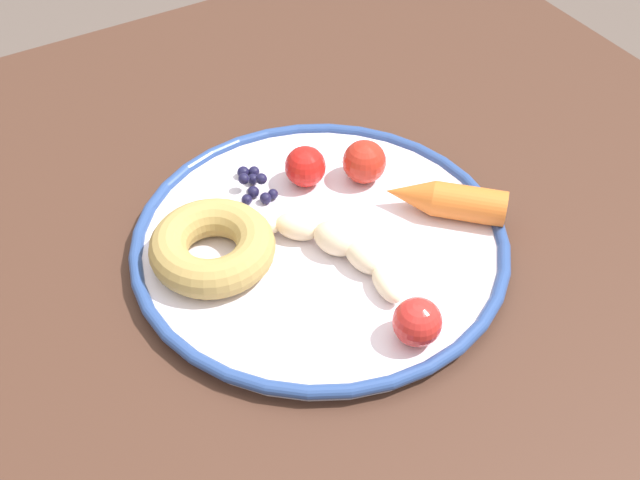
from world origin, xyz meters
The scene contains 9 objects.
dining_table centered at (0.00, 0.00, 0.67)m, with size 0.98×0.92×0.77m.
plate centered at (-0.02, -0.03, 0.78)m, with size 0.34×0.34×0.02m.
banana centered at (0.00, -0.03, 0.79)m, with size 0.16×0.10×0.03m.
carrot_orange centered at (0.01, 0.09, 0.80)m, with size 0.10×0.10×0.03m.
donut centered at (-0.04, -0.12, 0.80)m, with size 0.11×0.11×0.03m, color tan.
blueberry_pile centered at (-0.11, -0.05, 0.79)m, with size 0.06×0.04×0.02m.
tomato_near centered at (0.12, -0.02, 0.80)m, with size 0.04×0.04×0.04m, color red.
tomato_mid centered at (-0.09, 0.00, 0.80)m, with size 0.04×0.04×0.04m, color red.
tomato_far centered at (-0.07, 0.05, 0.80)m, with size 0.04×0.04×0.04m, color red.
Camera 1 is at (0.44, -0.30, 1.30)m, focal length 45.98 mm.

